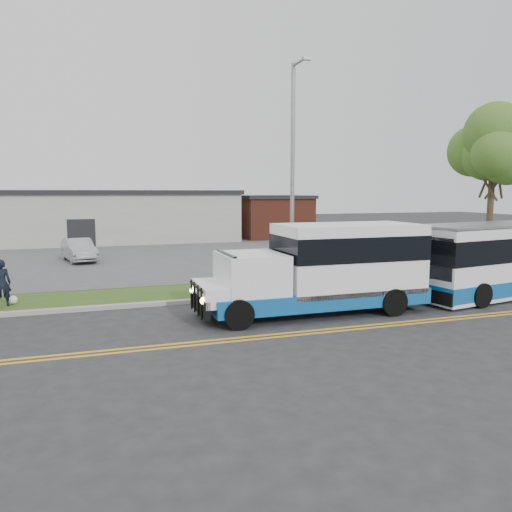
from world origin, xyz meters
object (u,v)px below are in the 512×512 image
object	(u,v)px
streetlight_near	(293,168)
shuttle_bus	(327,266)
parked_car_a	(79,250)
pedestrian	(2,283)
tree_east	(494,152)

from	to	relation	value
streetlight_near	shuttle_bus	world-z (taller)	streetlight_near
streetlight_near	parked_car_a	bearing A→B (deg)	128.72
shuttle_bus	pedestrian	xyz separation A→B (m)	(-10.94, 4.14, -0.70)
streetlight_near	shuttle_bus	size ratio (longest dim) A/B	1.17
shuttle_bus	parked_car_a	world-z (taller)	shuttle_bus
tree_east	shuttle_bus	size ratio (longest dim) A/B	1.03
tree_east	streetlight_near	xyz separation A→B (m)	(-11.00, -0.27, -0.97)
streetlight_near	parked_car_a	xyz separation A→B (m)	(-9.07, 11.31, -4.46)
streetlight_near	shuttle_bus	xyz separation A→B (m)	(-0.57, -4.53, -3.58)
shuttle_bus	parked_car_a	xyz separation A→B (m)	(-8.50, 15.84, -0.88)
shuttle_bus	parked_car_a	bearing A→B (deg)	118.37
tree_east	pedestrian	distance (m)	23.12
shuttle_bus	streetlight_near	bearing A→B (deg)	83.01
shuttle_bus	pedestrian	distance (m)	11.72
streetlight_near	shuttle_bus	distance (m)	5.80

